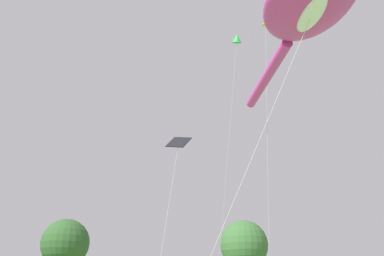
% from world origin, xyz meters
% --- Properties ---
extents(big_show_kite, '(6.40, 11.23, 12.39)m').
position_xyz_m(big_show_kite, '(2.08, 9.08, 11.68)').
color(big_show_kite, '#CC3899').
rests_on(big_show_kite, ground).
extents(small_kite_diamond_red, '(0.60, 2.44, 17.02)m').
position_xyz_m(small_kite_diamond_red, '(5.66, 16.66, 15.38)').
color(small_kite_diamond_red, yellow).
rests_on(small_kite_diamond_red, ground).
extents(small_kite_triangle_green, '(1.13, 4.75, 22.82)m').
position_xyz_m(small_kite_triangle_green, '(8.93, 25.16, 22.18)').
color(small_kite_triangle_green, green).
rests_on(small_kite_triangle_green, ground).
extents(small_kite_stunt_black, '(2.70, 2.38, 9.89)m').
position_xyz_m(small_kite_stunt_black, '(0.99, 19.19, 9.15)').
color(small_kite_stunt_black, black).
rests_on(small_kite_stunt_black, ground).
extents(tree_oak_right, '(6.14, 6.14, 10.45)m').
position_xyz_m(tree_oak_right, '(21.37, 45.73, 7.33)').
color(tree_oak_right, '#513823').
rests_on(tree_oak_right, ground).
extents(tree_shrub_far, '(7.41, 7.41, 12.53)m').
position_xyz_m(tree_shrub_far, '(2.09, 66.81, 8.76)').
color(tree_shrub_far, '#513823').
rests_on(tree_shrub_far, ground).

